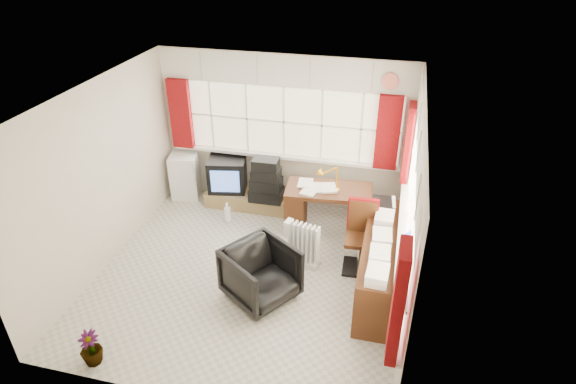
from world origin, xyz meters
name	(u,v)px	position (x,y,z in m)	size (l,w,h in m)	color
ground	(249,275)	(0.00, 0.00, 0.00)	(4.00, 4.00, 0.00)	beige
room_walls	(244,178)	(0.00, 0.00, 1.50)	(4.00, 4.00, 4.00)	beige
window_back	(284,152)	(0.00, 1.94, 0.95)	(3.70, 0.12, 3.60)	#F7E7C3
window_right	(403,238)	(1.94, 0.00, 0.95)	(0.12, 3.70, 3.60)	#F7E7C3
curtains	(332,157)	(0.92, 0.93, 1.46)	(3.83, 3.83, 1.15)	#921207
overhead_cabinets	(340,98)	(0.98, 0.98, 2.25)	(3.98, 3.98, 0.48)	silver
desk	(328,208)	(0.85, 1.32, 0.40)	(1.32, 0.73, 0.76)	#502812
desk_lamp	(337,174)	(0.96, 1.31, 1.01)	(0.16, 0.14, 0.40)	#FDB10A
task_chair	(361,232)	(1.42, 0.59, 0.53)	(0.44, 0.46, 1.01)	black
office_chair	(261,274)	(0.29, -0.36, 0.36)	(0.78, 0.80, 0.73)	black
radiator	(304,248)	(0.67, 0.41, 0.27)	(0.47, 0.27, 0.66)	white
credenza	(381,262)	(1.73, 0.20, 0.40)	(0.50, 2.00, 0.85)	#502812
file_tray	(382,205)	(1.65, 0.93, 0.81)	(0.26, 0.33, 0.11)	black
tv_bench	(249,199)	(-0.55, 1.72, 0.12)	(1.40, 0.50, 0.25)	#9B7B4D
crt_tv	(228,173)	(-0.92, 1.79, 0.52)	(0.70, 0.66, 0.55)	black
hifi_stack	(266,181)	(-0.19, 1.58, 0.58)	(0.54, 0.35, 0.73)	black
mini_fridge	(186,175)	(-1.70, 1.80, 0.39)	(0.54, 0.54, 0.77)	white
spray_bottle_a	(227,212)	(-0.73, 1.20, 0.16)	(0.12, 0.12, 0.32)	white
spray_bottle_b	(275,247)	(0.21, 0.55, 0.11)	(0.10, 0.10, 0.21)	#98E3E0
flower_vase	(91,348)	(-1.20, -1.80, 0.21)	(0.24, 0.24, 0.43)	black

